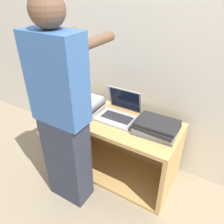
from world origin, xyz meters
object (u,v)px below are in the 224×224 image
Objects in this scene: laptop_stack_right at (156,128)px; person at (63,116)px; laptop_stack_left at (84,103)px; laptop_open at (119,112)px.

laptop_stack_right is 0.21× the size of person.
laptop_stack_left is at bearing 108.46° from person.
person is at bearing -71.54° from laptop_stack_left.
laptop_open is 0.95× the size of laptop_stack_left.
laptop_stack_left is at bearing -172.18° from laptop_open.
person reaches higher than laptop_open.
laptop_stack_right is at bearing -0.16° from laptop_stack_left.
person reaches higher than laptop_stack_left.
laptop_open is at bearing 65.93° from person.
person reaches higher than laptop_stack_right.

